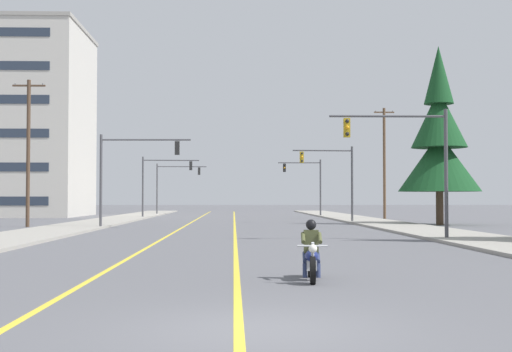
# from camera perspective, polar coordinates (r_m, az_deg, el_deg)

# --- Properties ---
(ground_plane) EXTENTS (400.00, 400.00, 0.00)m
(ground_plane) POSITION_cam_1_polar(r_m,az_deg,el_deg) (10.85, 0.13, -12.30)
(ground_plane) COLOR #5B5B60
(lane_stripe_center) EXTENTS (0.16, 100.00, 0.01)m
(lane_stripe_center) POSITION_cam_1_polar(r_m,az_deg,el_deg) (55.69, -1.75, -3.85)
(lane_stripe_center) COLOR yellow
(lane_stripe_center) RESTS_ON ground
(lane_stripe_left) EXTENTS (0.16, 100.00, 0.01)m
(lane_stripe_left) POSITION_cam_1_polar(r_m,az_deg,el_deg) (55.80, -5.39, -3.84)
(lane_stripe_left) COLOR yellow
(lane_stripe_left) RESTS_ON ground
(sidewalk_kerb_right) EXTENTS (4.40, 110.00, 0.14)m
(sidewalk_kerb_right) POSITION_cam_1_polar(r_m,az_deg,el_deg) (51.95, 10.80, -3.90)
(sidewalk_kerb_right) COLOR #9E998E
(sidewalk_kerb_right) RESTS_ON ground
(sidewalk_kerb_left) EXTENTS (4.40, 110.00, 0.14)m
(sidewalk_kerb_left) POSITION_cam_1_polar(r_m,az_deg,el_deg) (51.79, -13.69, -3.88)
(sidewalk_kerb_left) COLOR #9E998E
(sidewalk_kerb_left) RESTS_ON ground
(motorcycle_with_rider) EXTENTS (0.70, 2.19, 1.46)m
(motorcycle_with_rider) POSITION_cam_1_polar(r_m,az_deg,el_deg) (17.09, 4.51, -6.47)
(motorcycle_with_rider) COLOR black
(motorcycle_with_rider) RESTS_ON ground
(traffic_signal_near_right) EXTENTS (5.61, 0.37, 6.20)m
(traffic_signal_near_right) POSITION_cam_1_polar(r_m,az_deg,el_deg) (33.91, 12.51, 1.88)
(traffic_signal_near_right) COLOR #47474C
(traffic_signal_near_right) RESTS_ON ground
(traffic_signal_near_left) EXTENTS (6.00, 0.37, 6.20)m
(traffic_signal_near_left) POSITION_cam_1_polar(r_m,az_deg,el_deg) (47.13, -10.37, 0.87)
(traffic_signal_near_left) COLOR #47474C
(traffic_signal_near_left) RESTS_ON ground
(traffic_signal_mid_right) EXTENTS (4.95, 0.59, 6.20)m
(traffic_signal_mid_right) POSITION_cam_1_polar(r_m,az_deg,el_deg) (57.26, 6.42, 0.31)
(traffic_signal_mid_right) COLOR #47474C
(traffic_signal_mid_right) RESTS_ON ground
(traffic_signal_mid_left) EXTENTS (5.76, 0.64, 6.20)m
(traffic_signal_mid_left) POSITION_cam_1_polar(r_m,az_deg,el_deg) (71.90, -7.82, -0.08)
(traffic_signal_mid_left) COLOR #47474C
(traffic_signal_mid_left) RESTS_ON ground
(traffic_signal_far_right) EXTENTS (4.70, 0.37, 6.20)m
(traffic_signal_far_right) POSITION_cam_1_polar(r_m,az_deg,el_deg) (76.47, 4.26, -0.24)
(traffic_signal_far_right) COLOR #47474C
(traffic_signal_far_right) RESTS_ON ground
(traffic_signal_far_left) EXTENTS (6.08, 0.55, 6.20)m
(traffic_signal_far_left) POSITION_cam_1_polar(r_m,az_deg,el_deg) (86.05, -6.84, -0.35)
(traffic_signal_far_left) COLOR #47474C
(traffic_signal_far_left) RESTS_ON ground
(utility_pole_left_near) EXTENTS (2.25, 0.26, 10.20)m
(utility_pole_left_near) POSITION_cam_1_polar(r_m,az_deg,el_deg) (51.13, -17.99, 2.02)
(utility_pole_left_near) COLOR #4C3828
(utility_pole_left_near) RESTS_ON ground
(utility_pole_right_far) EXTENTS (1.91, 0.26, 10.50)m
(utility_pole_right_far) POSITION_cam_1_polar(r_m,az_deg,el_deg) (67.18, 10.37, 1.16)
(utility_pole_right_far) COLOR brown
(utility_pole_right_far) RESTS_ON ground
(conifer_tree_right_verge_far) EXTENTS (6.08, 6.08, 13.39)m
(conifer_tree_right_verge_far) POSITION_cam_1_polar(r_m,az_deg,el_deg) (54.12, 14.64, 2.64)
(conifer_tree_right_verge_far) COLOR #4C3828
(conifer_tree_right_verge_far) RESTS_ON ground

